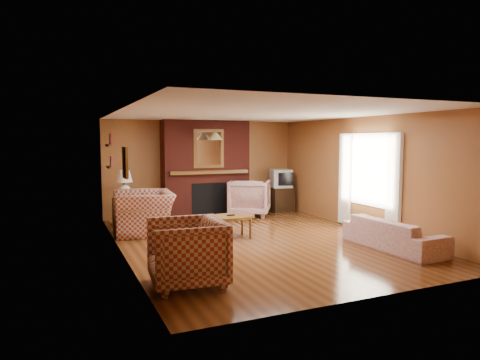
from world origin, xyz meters
name	(u,v)px	position (x,y,z in m)	size (l,w,h in m)	color
floor	(257,240)	(0.00, 0.00, 0.00)	(6.50, 6.50, 0.00)	#44250E
ceiling	(257,113)	(0.00, 0.00, 2.40)	(6.50, 6.50, 0.00)	silver
wall_back	(203,168)	(0.00, 3.25, 1.20)	(6.50, 6.50, 0.00)	brown
wall_front	(376,200)	(0.00, -3.25, 1.20)	(6.50, 6.50, 0.00)	brown
wall_left	(121,183)	(-2.50, 0.00, 1.20)	(6.50, 6.50, 0.00)	brown
wall_right	(364,174)	(2.50, 0.00, 1.20)	(6.50, 6.50, 0.00)	brown
fireplace	(206,169)	(0.00, 2.98, 1.18)	(2.20, 0.82, 2.40)	#4F1711
window_right	(368,178)	(2.45, -0.20, 1.13)	(0.10, 1.85, 2.00)	beige
bookshelf	(110,152)	(-2.44, 1.90, 1.67)	(0.09, 0.55, 0.71)	brown
botanical_print	(125,163)	(-2.47, -0.30, 1.55)	(0.05, 0.40, 0.50)	brown
pendant_light	(215,136)	(0.00, 2.30, 2.00)	(0.36, 0.36, 0.48)	black
plaid_loveseat	(144,212)	(-1.85, 1.54, 0.43)	(1.32, 1.15, 0.86)	maroon
plaid_armchair	(187,252)	(-1.95, -1.94, 0.44)	(0.95, 0.97, 0.89)	maroon
floral_sofa	(393,234)	(1.90, -1.55, 0.27)	(1.86, 0.73, 0.54)	beige
floral_armchair	(250,197)	(1.02, 2.55, 0.46)	(0.98, 1.01, 0.92)	beige
coffee_table	(231,218)	(-0.39, 0.36, 0.39)	(0.99, 0.61, 0.47)	brown
side_table	(125,212)	(-2.10, 2.45, 0.31)	(0.47, 0.47, 0.63)	brown
table_lamp	(124,183)	(-2.10, 2.45, 0.97)	(0.37, 0.37, 0.61)	white
tv_stand	(281,199)	(2.05, 2.80, 0.32)	(0.59, 0.54, 0.65)	black
crt_tv	(281,178)	(2.05, 2.79, 0.89)	(0.61, 0.61, 0.48)	#A7A9AF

